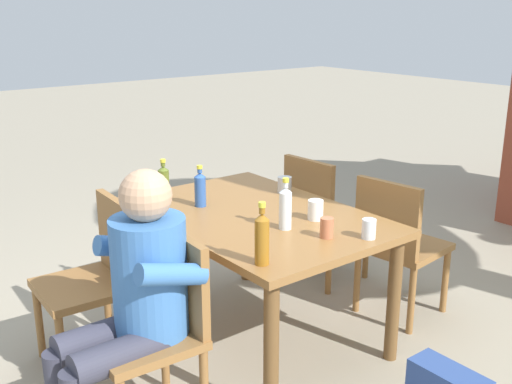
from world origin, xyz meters
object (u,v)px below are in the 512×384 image
person_in_white_shirt (134,293)px  chair_far_left (320,212)px  chair_near_left (97,273)px  bottle_olive (164,182)px  cup_white (316,210)px  chair_far_right (397,241)px  chair_near_right (159,321)px  bottle_amber (262,238)px  cup_glass (369,229)px  dining_table (256,229)px  bottle_clear (285,207)px  cup_steel (285,185)px  bottle_blue (200,189)px  cup_terracotta (327,228)px

person_in_white_shirt → chair_far_left: bearing=110.8°
chair_near_left → chair_far_left: same height
bottle_olive → cup_white: 0.93m
chair_far_right → cup_white: chair_far_right is taller
chair_near_right → person_in_white_shirt: size_ratio=0.74×
bottle_amber → chair_far_left: bearing=126.3°
chair_near_right → cup_glass: chair_near_right is taller
bottle_amber → cup_glass: bottle_amber is taller
dining_table → person_in_white_shirt: size_ratio=1.22×
bottle_clear → cup_steel: size_ratio=2.70×
chair_near_right → cup_steel: size_ratio=8.86×
bottle_amber → bottle_blue: bearing=164.7°
cup_steel → bottle_olive: bearing=-119.0°
bottle_clear → cup_steel: (-0.48, 0.40, -0.06)m
bottle_olive → cup_white: bearing=28.3°
cup_white → bottle_amber: bearing=-64.0°
person_in_white_shirt → cup_glass: person_in_white_shirt is taller
dining_table → chair_far_left: (-0.32, 0.79, -0.15)m
chair_near_right → cup_white: size_ratio=8.24×
chair_near_left → bottle_blue: bearing=87.2°
dining_table → cup_white: size_ratio=13.62×
chair_far_right → cup_steel: (-0.53, -0.42, 0.29)m
bottle_amber → cup_glass: bearing=83.0°
dining_table → chair_near_right: chair_near_right is taller
chair_near_left → bottle_clear: (0.60, 0.76, 0.36)m
cup_glass → cup_terracotta: bearing=-131.0°
bottle_olive → bottle_clear: bottle_clear is taller
chair_far_right → cup_white: (-0.06, -0.61, 0.30)m
cup_white → bottle_olive: bearing=-151.7°
chair_near_left → bottle_clear: size_ratio=3.29×
bottle_amber → cup_steel: size_ratio=2.88×
bottle_blue → cup_steel: bottle_blue is taller
bottle_blue → cup_white: (0.56, 0.35, -0.05)m
chair_near_left → bottle_amber: size_ratio=3.08×
bottle_amber → cup_terracotta: 0.46m
chair_near_right → chair_far_right: size_ratio=1.00×
chair_near_right → cup_white: 1.02m
bottle_olive → chair_far_right: bearing=50.1°
bottle_blue → cup_glass: bearing=21.8°
chair_near_right → person_in_white_shirt: bearing=-92.1°
bottle_olive → bottle_blue: 0.27m
person_in_white_shirt → bottle_olive: (-0.87, 0.65, 0.18)m
bottle_amber → cup_glass: 0.61m
bottle_olive → cup_white: size_ratio=2.22×
chair_far_right → cup_steel: 0.74m
chair_far_right → chair_near_left: bearing=-112.4°
cup_terracotta → cup_glass: 0.20m
person_in_white_shirt → cup_terracotta: size_ratio=11.81×
chair_near_left → bottle_olive: 0.68m
dining_table → chair_far_left: chair_far_left is taller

